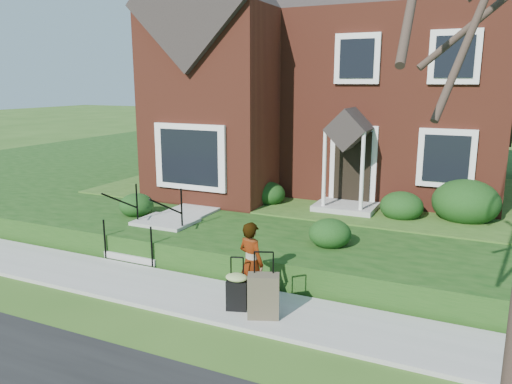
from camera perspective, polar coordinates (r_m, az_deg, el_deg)
The scene contains 10 objects.
ground at distance 9.62m, azimuth -5.73°, elevation -12.22°, with size 120.00×120.00×0.00m, color #2D5119.
sidewalk at distance 9.60m, azimuth -5.73°, elevation -12.00°, with size 60.00×1.60×0.08m, color #9E9B93.
terrace at distance 18.75m, azimuth 22.90°, elevation 0.10°, with size 44.00×20.00×0.60m, color #143A0F.
walkway at distance 14.71m, azimuth -4.24°, elevation -0.81°, with size 1.20×6.00×0.06m, color #9E9B93.
main_house at distance 17.77m, azimuth 9.93°, elevation 16.38°, with size 10.40×10.20×9.40m.
front_steps at distance 12.20m, azimuth -11.49°, elevation -4.61°, with size 1.40×2.02×1.50m.
foundation_shrubs at distance 13.29m, azimuth 10.26°, elevation -0.51°, with size 9.71×4.62×1.15m.
woman at distance 9.03m, azimuth -0.56°, elevation -8.08°, with size 0.55×0.36×1.51m, color #999999.
suitcase_black at distance 8.89m, azimuth -2.22°, elevation -11.10°, with size 0.48×0.43×0.97m.
suitcase_olive at distance 8.62m, azimuth 0.86°, elevation -11.79°, with size 0.60×0.47×1.15m.
Camera 1 is at (4.53, -7.47, 4.02)m, focal length 35.00 mm.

